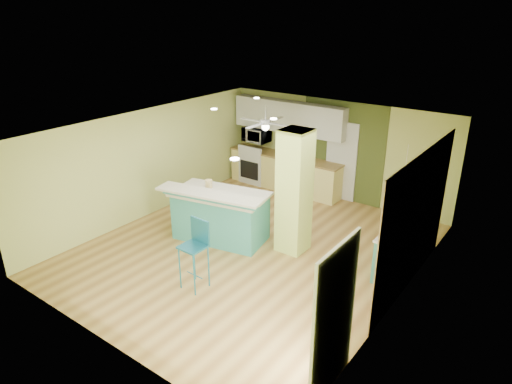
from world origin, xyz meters
TOP-DOWN VIEW (x-y plane):
  - floor at (0.00, 0.00)m, footprint 6.00×7.00m
  - ceiling at (0.00, 0.00)m, footprint 6.00×7.00m
  - wall_back at (0.00, 3.50)m, footprint 6.00×0.01m
  - wall_front at (0.00, -3.50)m, footprint 6.00×0.01m
  - wall_left at (-3.00, 0.00)m, footprint 0.01×7.00m
  - wall_right at (3.00, 0.00)m, footprint 0.01×7.00m
  - wood_panel at (2.99, 0.60)m, footprint 0.02×3.40m
  - olive_accent at (0.20, 3.49)m, footprint 2.20×0.02m
  - interior_door at (0.20, 3.46)m, footprint 0.82×0.05m
  - french_door at (2.97, -2.30)m, footprint 0.04×1.08m
  - column at (0.65, 0.50)m, footprint 0.55×0.55m
  - kitchen_run at (-1.30, 3.20)m, footprint 3.25×0.63m
  - stove at (-2.25, 3.19)m, footprint 0.76×0.66m
  - upper_cabinets at (-1.30, 3.32)m, footprint 3.20×0.34m
  - microwave at (-2.25, 3.20)m, footprint 0.70×0.48m
  - ceiling_fan at (-1.10, 2.00)m, footprint 1.41×1.41m
  - pendant_lamp at (2.65, 0.75)m, footprint 0.14×0.14m
  - wall_decor at (2.96, 0.80)m, footprint 0.03×0.90m
  - peninsula at (-0.82, -0.02)m, footprint 2.30×1.58m
  - bar_stool at (-0.00, -1.60)m, footprint 0.43×0.43m
  - side_counter at (2.70, 0.91)m, footprint 0.57×1.34m
  - fruit_bowl at (-1.18, 3.12)m, footprint 0.31×0.31m
  - canister at (-1.22, 0.09)m, footprint 0.15×0.15m

SIDE VIEW (x-z plane):
  - floor at x=0.00m, z-range -0.01..0.00m
  - side_counter at x=2.70m, z-range 0.00..0.86m
  - stove at x=-2.25m, z-range -0.08..1.00m
  - kitchen_run at x=-1.30m, z-range 0.00..0.94m
  - peninsula at x=-0.82m, z-range -0.05..1.15m
  - bar_stool at x=0.00m, z-range 0.21..1.48m
  - fruit_bowl at x=-1.18m, z-range 0.94..1.01m
  - interior_door at x=0.20m, z-range 0.00..2.00m
  - french_door at x=2.97m, z-range 0.00..2.10m
  - canister at x=-1.22m, z-range 1.04..1.21m
  - wall_back at x=0.00m, z-range 0.00..2.50m
  - wall_front at x=0.00m, z-range 0.00..2.50m
  - wall_left at x=-3.00m, z-range 0.00..2.50m
  - wall_right at x=3.00m, z-range 0.00..2.50m
  - wood_panel at x=2.99m, z-range 0.00..2.50m
  - olive_accent at x=0.20m, z-range 0.00..2.50m
  - column at x=0.65m, z-range 0.00..2.50m
  - microwave at x=-2.25m, z-range 1.16..1.55m
  - wall_decor at x=2.96m, z-range 1.20..1.90m
  - pendant_lamp at x=2.65m, z-range 1.54..2.23m
  - upper_cabinets at x=-1.30m, z-range 1.55..2.35m
  - ceiling_fan at x=-1.10m, z-range 1.77..2.38m
  - ceiling at x=0.00m, z-range 2.50..2.51m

